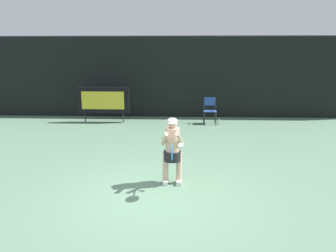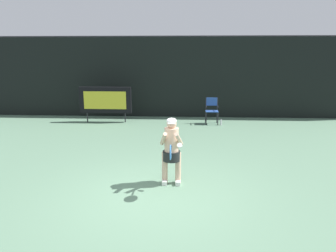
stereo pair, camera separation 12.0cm
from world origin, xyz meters
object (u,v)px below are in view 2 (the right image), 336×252
(umpire_chair, at_px, (212,109))
(scoreboard, at_px, (105,100))
(tennis_player, at_px, (171,148))
(tennis_racket, at_px, (171,152))
(water_bottle, at_px, (221,122))

(umpire_chair, bearing_deg, scoreboard, 178.94)
(umpire_chair, height_order, tennis_player, tennis_player)
(tennis_racket, bearing_deg, scoreboard, 98.19)
(tennis_player, xyz_separation_m, tennis_racket, (0.01, -0.65, 0.12))
(water_bottle, distance_m, tennis_player, 6.37)
(umpire_chair, bearing_deg, tennis_racket, -101.23)
(umpire_chair, bearing_deg, water_bottle, -39.11)
(tennis_player, distance_m, tennis_racket, 0.66)
(scoreboard, bearing_deg, umpire_chair, -1.06)
(scoreboard, relative_size, umpire_chair, 2.04)
(water_bottle, height_order, tennis_racket, tennis_racket)
(tennis_player, bearing_deg, water_bottle, 73.79)
(scoreboard, height_order, umpire_chair, scoreboard)
(umpire_chair, relative_size, water_bottle, 4.08)
(tennis_player, bearing_deg, scoreboard, 115.58)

